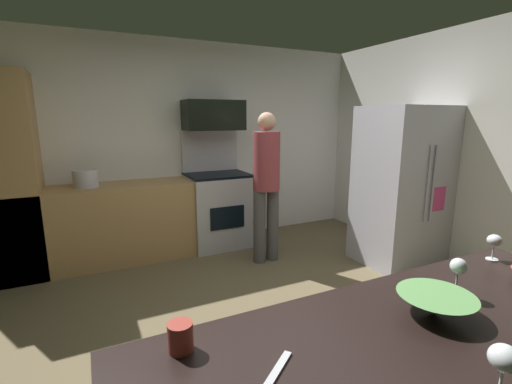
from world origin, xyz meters
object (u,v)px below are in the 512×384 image
mixing_bowl_large (435,304)px  person_cook (266,180)px  refrigerator (402,186)px  wine_glass_far (494,242)px  oven_range (218,207)px  mug_coffee (180,337)px  stock_pot (86,179)px  wine_glass_near (504,361)px  wine_glass_extra (458,268)px  microwave (213,115)px

mixing_bowl_large → person_cook: bearing=76.4°
refrigerator → wine_glass_far: size_ratio=12.50×
oven_range → mug_coffee: oven_range is taller
wine_glass_far → stock_pot: size_ratio=0.55×
stock_pot → mixing_bowl_large: bearing=-70.8°
mixing_bowl_large → stock_pot: bearing=109.2°
person_cook → wine_glass_near: person_cook is taller
mixing_bowl_large → oven_range: bearing=84.5°
oven_range → person_cook: 0.94m
wine_glass_extra → oven_range: bearing=87.8°
mug_coffee → person_cook: bearing=56.9°
microwave → mixing_bowl_large: bearing=-95.4°
oven_range → microwave: microwave is taller
person_cook → refrigerator: bearing=-25.5°
mug_coffee → mixing_bowl_large: bearing=-12.9°
refrigerator → wine_glass_near: bearing=-133.7°
microwave → person_cook: bearing=-69.8°
refrigerator → mixing_bowl_large: 2.83m
mixing_bowl_large → mug_coffee: bearing=167.1°
refrigerator → person_cook: size_ratio=1.04×
person_cook → stock_pot: person_cook is taller
oven_range → wine_glass_near: bearing=-98.4°
person_cook → mixing_bowl_large: bearing=-103.6°
wine_glass_far → wine_glass_extra: (-0.55, -0.17, 0.02)m
wine_glass_extra → mug_coffee: wine_glass_extra is taller
microwave → wine_glass_far: size_ratio=5.22×
person_cook → wine_glass_far: person_cook is taller
oven_range → refrigerator: size_ratio=0.84×
oven_range → mug_coffee: (-1.27, -3.19, 0.44)m
wine_glass_far → mug_coffee: bearing=-179.5°
person_cook → mug_coffee: (-1.58, -2.43, -0.01)m
oven_range → refrigerator: bearing=-40.1°
refrigerator → mug_coffee: (-2.97, -1.77, 0.06)m
person_cook → mug_coffee: 2.90m
wine_glass_extra → stock_pot: bearing=112.5°
mixing_bowl_large → wine_glass_extra: (0.20, 0.06, 0.09)m
wine_glass_near → wine_glass_extra: bearing=44.8°
mixing_bowl_large → wine_glass_far: (0.75, 0.23, 0.06)m
mixing_bowl_large → stock_pot: size_ratio=1.13×
microwave → refrigerator: (1.70, -1.51, -0.79)m
wine_glass_near → wine_glass_far: size_ratio=1.19×
wine_glass_extra → mug_coffee: size_ratio=1.77×
wine_glass_extra → stock_pot: (-1.39, 3.36, -0.03)m
microwave → wine_glass_extra: 3.50m
oven_range → microwave: bearing=90.0°
wine_glass_far → mug_coffee: size_ratio=1.46×
refrigerator → mug_coffee: 3.45m
mixing_bowl_large → stock_pot: (-1.19, 3.41, 0.06)m
wine_glass_near → wine_glass_far: (0.98, 0.60, -0.02)m
oven_range → wine_glass_far: size_ratio=10.52×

